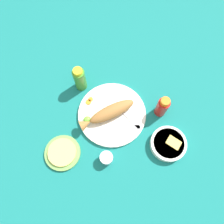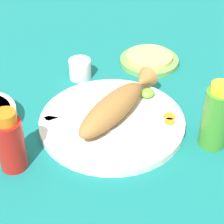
{
  "view_description": "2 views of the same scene",
  "coord_description": "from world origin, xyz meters",
  "px_view_note": "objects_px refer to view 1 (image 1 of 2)",
  "views": [
    {
      "loc": [
        -0.13,
        -0.35,
        1.03
      ],
      "look_at": [
        0.0,
        0.0,
        0.04
      ],
      "focal_mm": 35.0,
      "sensor_mm": 36.0,
      "label": 1
    },
    {
      "loc": [
        0.56,
        0.47,
        0.6
      ],
      "look_at": [
        0.0,
        0.0,
        0.04
      ],
      "focal_mm": 65.0,
      "sensor_mm": 36.0,
      "label": 2
    }
  ],
  "objects_px": {
    "hot_sauce_bottle_green": "(80,79)",
    "guacamole_bowl": "(168,144)",
    "hot_sauce_bottle_red": "(162,107)",
    "salt_cup": "(106,158)",
    "main_plate": "(112,114)",
    "tortilla_plate": "(63,153)",
    "fork_far": "(124,127)",
    "fried_fish": "(108,113)",
    "fork_near": "(129,118)"
  },
  "relations": [
    {
      "from": "hot_sauce_bottle_red",
      "to": "salt_cup",
      "type": "xyz_separation_m",
      "value": [
        -0.33,
        -0.13,
        -0.04
      ]
    },
    {
      "from": "guacamole_bowl",
      "to": "tortilla_plate",
      "type": "relative_size",
      "value": 1.0
    },
    {
      "from": "main_plate",
      "to": "salt_cup",
      "type": "bearing_deg",
      "value": -117.45
    },
    {
      "from": "fork_far",
      "to": "guacamole_bowl",
      "type": "height_order",
      "value": "guacamole_bowl"
    },
    {
      "from": "hot_sauce_bottle_green",
      "to": "fork_far",
      "type": "bearing_deg",
      "value": -67.72
    },
    {
      "from": "fried_fish",
      "to": "hot_sauce_bottle_red",
      "type": "xyz_separation_m",
      "value": [
        0.25,
        -0.07,
        0.02
      ]
    },
    {
      "from": "fried_fish",
      "to": "hot_sauce_bottle_green",
      "type": "bearing_deg",
      "value": 103.13
    },
    {
      "from": "fork_near",
      "to": "fork_far",
      "type": "distance_m",
      "value": 0.05
    },
    {
      "from": "main_plate",
      "to": "fork_far",
      "type": "height_order",
      "value": "fork_far"
    },
    {
      "from": "hot_sauce_bottle_red",
      "to": "tortilla_plate",
      "type": "height_order",
      "value": "hot_sauce_bottle_red"
    },
    {
      "from": "fried_fish",
      "to": "hot_sauce_bottle_red",
      "type": "bearing_deg",
      "value": -21.25
    },
    {
      "from": "guacamole_bowl",
      "to": "salt_cup",
      "type": "bearing_deg",
      "value": 172.32
    },
    {
      "from": "fork_far",
      "to": "tortilla_plate",
      "type": "distance_m",
      "value": 0.31
    },
    {
      "from": "fork_far",
      "to": "hot_sauce_bottle_red",
      "type": "distance_m",
      "value": 0.21
    },
    {
      "from": "fried_fish",
      "to": "tortilla_plate",
      "type": "relative_size",
      "value": 1.71
    },
    {
      "from": "hot_sauce_bottle_green",
      "to": "guacamole_bowl",
      "type": "distance_m",
      "value": 0.53
    },
    {
      "from": "main_plate",
      "to": "hot_sauce_bottle_green",
      "type": "bearing_deg",
      "value": 113.79
    },
    {
      "from": "main_plate",
      "to": "guacamole_bowl",
      "type": "relative_size",
      "value": 2.01
    },
    {
      "from": "main_plate",
      "to": "fork_near",
      "type": "xyz_separation_m",
      "value": [
        0.07,
        -0.05,
        0.01
      ]
    },
    {
      "from": "fork_far",
      "to": "guacamole_bowl",
      "type": "xyz_separation_m",
      "value": [
        0.16,
        -0.15,
        0.0
      ]
    },
    {
      "from": "salt_cup",
      "to": "hot_sauce_bottle_red",
      "type": "bearing_deg",
      "value": 20.87
    },
    {
      "from": "salt_cup",
      "to": "main_plate",
      "type": "bearing_deg",
      "value": 62.55
    },
    {
      "from": "fried_fish",
      "to": "fork_near",
      "type": "bearing_deg",
      "value": -36.49
    },
    {
      "from": "fried_fish",
      "to": "main_plate",
      "type": "bearing_deg",
      "value": 0.0
    },
    {
      "from": "main_plate",
      "to": "fried_fish",
      "type": "height_order",
      "value": "fried_fish"
    },
    {
      "from": "hot_sauce_bottle_red",
      "to": "hot_sauce_bottle_green",
      "type": "relative_size",
      "value": 0.89
    },
    {
      "from": "fried_fish",
      "to": "guacamole_bowl",
      "type": "height_order",
      "value": "fried_fish"
    },
    {
      "from": "hot_sauce_bottle_green",
      "to": "salt_cup",
      "type": "distance_m",
      "value": 0.41
    },
    {
      "from": "main_plate",
      "to": "tortilla_plate",
      "type": "bearing_deg",
      "value": -161.09
    },
    {
      "from": "fork_far",
      "to": "salt_cup",
      "type": "xyz_separation_m",
      "value": [
        -0.13,
        -0.11,
        0.0
      ]
    },
    {
      "from": "hot_sauce_bottle_red",
      "to": "tortilla_plate",
      "type": "bearing_deg",
      "value": -176.94
    },
    {
      "from": "main_plate",
      "to": "tortilla_plate",
      "type": "distance_m",
      "value": 0.3
    },
    {
      "from": "main_plate",
      "to": "fork_far",
      "type": "distance_m",
      "value": 0.09
    },
    {
      "from": "main_plate",
      "to": "hot_sauce_bottle_green",
      "type": "distance_m",
      "value": 0.24
    },
    {
      "from": "fried_fish",
      "to": "tortilla_plate",
      "type": "bearing_deg",
      "value": -166.19
    },
    {
      "from": "salt_cup",
      "to": "fork_far",
      "type": "bearing_deg",
      "value": 40.81
    },
    {
      "from": "main_plate",
      "to": "tortilla_plate",
      "type": "relative_size",
      "value": 2.0
    },
    {
      "from": "fried_fish",
      "to": "salt_cup",
      "type": "distance_m",
      "value": 0.21
    },
    {
      "from": "hot_sauce_bottle_green",
      "to": "salt_cup",
      "type": "xyz_separation_m",
      "value": [
        -0.01,
        -0.41,
        -0.05
      ]
    },
    {
      "from": "tortilla_plate",
      "to": "salt_cup",
      "type": "bearing_deg",
      "value": -28.54
    },
    {
      "from": "guacamole_bowl",
      "to": "fork_far",
      "type": "bearing_deg",
      "value": 137.15
    },
    {
      "from": "tortilla_plate",
      "to": "hot_sauce_bottle_red",
      "type": "bearing_deg",
      "value": 3.06
    },
    {
      "from": "fork_near",
      "to": "tortilla_plate",
      "type": "relative_size",
      "value": 1.04
    },
    {
      "from": "fried_fish",
      "to": "salt_cup",
      "type": "xyz_separation_m",
      "value": [
        -0.08,
        -0.19,
        -0.02
      ]
    },
    {
      "from": "main_plate",
      "to": "guacamole_bowl",
      "type": "distance_m",
      "value": 0.31
    },
    {
      "from": "hot_sauce_bottle_green",
      "to": "tortilla_plate",
      "type": "relative_size",
      "value": 0.92
    },
    {
      "from": "hot_sauce_bottle_red",
      "to": "salt_cup",
      "type": "relative_size",
      "value": 2.32
    },
    {
      "from": "fork_near",
      "to": "tortilla_plate",
      "type": "height_order",
      "value": "fork_near"
    },
    {
      "from": "fried_fish",
      "to": "hot_sauce_bottle_green",
      "type": "relative_size",
      "value": 1.86
    },
    {
      "from": "hot_sauce_bottle_red",
      "to": "salt_cup",
      "type": "bearing_deg",
      "value": -159.13
    }
  ]
}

